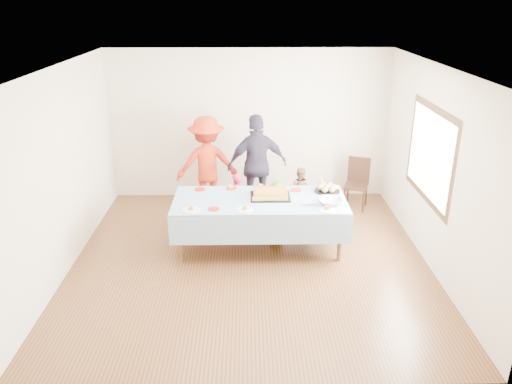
% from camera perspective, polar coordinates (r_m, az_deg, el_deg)
% --- Properties ---
extents(ground, '(5.00, 5.00, 0.00)m').
position_cam_1_polar(ground, '(7.23, -0.67, -7.70)').
color(ground, '#4C3015').
rests_on(ground, ground).
extents(room_walls, '(5.04, 5.04, 2.72)m').
position_cam_1_polar(room_walls, '(6.55, -0.26, 5.96)').
color(room_walls, beige).
rests_on(room_walls, ground).
extents(party_table, '(2.50, 1.10, 0.78)m').
position_cam_1_polar(party_table, '(7.24, 0.43, -1.24)').
color(party_table, '#53321C').
rests_on(party_table, ground).
extents(birthday_cake, '(0.58, 0.44, 0.10)m').
position_cam_1_polar(birthday_cake, '(7.29, 1.65, -0.22)').
color(birthday_cake, black).
rests_on(birthday_cake, party_table).
extents(rolls_tray, '(0.38, 0.38, 0.11)m').
position_cam_1_polar(rolls_tray, '(7.56, 8.14, 0.39)').
color(rolls_tray, black).
rests_on(rolls_tray, party_table).
extents(punch_bowl, '(0.34, 0.34, 0.08)m').
position_cam_1_polar(punch_bowl, '(7.12, 8.55, -1.08)').
color(punch_bowl, silver).
rests_on(punch_bowl, party_table).
extents(party_hat, '(0.11, 0.11, 0.18)m').
position_cam_1_polar(party_hat, '(7.70, 7.45, 1.14)').
color(party_hat, white).
rests_on(party_hat, party_table).
extents(fork_pile, '(0.24, 0.18, 0.07)m').
position_cam_1_polar(fork_pile, '(7.07, 6.13, -1.19)').
color(fork_pile, white).
rests_on(fork_pile, party_table).
extents(plate_red_far_a, '(0.17, 0.17, 0.01)m').
position_cam_1_polar(plate_red_far_a, '(7.62, -6.42, 0.32)').
color(plate_red_far_a, red).
rests_on(plate_red_far_a, party_table).
extents(plate_red_far_b, '(0.17, 0.17, 0.01)m').
position_cam_1_polar(plate_red_far_b, '(7.63, -2.85, 0.44)').
color(plate_red_far_b, red).
rests_on(plate_red_far_b, party_table).
extents(plate_red_far_c, '(0.19, 0.19, 0.01)m').
position_cam_1_polar(plate_red_far_c, '(7.64, 0.56, 0.51)').
color(plate_red_far_c, red).
rests_on(plate_red_far_c, party_table).
extents(plate_red_far_d, '(0.18, 0.18, 0.01)m').
position_cam_1_polar(plate_red_far_d, '(7.57, 4.57, 0.23)').
color(plate_red_far_d, red).
rests_on(plate_red_far_d, party_table).
extents(plate_red_near, '(0.16, 0.16, 0.01)m').
position_cam_1_polar(plate_red_near, '(6.91, -4.84, -1.94)').
color(plate_red_near, red).
rests_on(plate_red_near, party_table).
extents(plate_white_left, '(0.24, 0.24, 0.01)m').
position_cam_1_polar(plate_white_left, '(6.91, -7.43, -2.05)').
color(plate_white_left, white).
rests_on(plate_white_left, party_table).
extents(plate_white_mid, '(0.24, 0.24, 0.01)m').
position_cam_1_polar(plate_white_mid, '(6.86, -1.30, -2.05)').
color(plate_white_mid, white).
rests_on(plate_white_mid, party_table).
extents(plate_white_right, '(0.24, 0.24, 0.01)m').
position_cam_1_polar(plate_white_right, '(6.93, 8.11, -2.00)').
color(plate_white_right, white).
rests_on(plate_white_right, party_table).
extents(dining_chair, '(0.50, 0.50, 0.89)m').
position_cam_1_polar(dining_chair, '(8.97, 11.50, 1.34)').
color(dining_chair, black).
rests_on(dining_chair, ground).
extents(toddler_left, '(0.32, 0.22, 0.86)m').
position_cam_1_polar(toddler_left, '(8.19, -2.22, -0.71)').
color(toddler_left, '#CE1948').
rests_on(toddler_left, ground).
extents(toddler_mid, '(0.49, 0.41, 0.85)m').
position_cam_1_polar(toddler_mid, '(7.86, 2.37, -1.75)').
color(toddler_mid, '#397F2A').
rests_on(toddler_mid, ground).
extents(toddler_right, '(0.46, 0.41, 0.79)m').
position_cam_1_polar(toddler_right, '(8.70, 5.01, 0.36)').
color(toddler_right, '#A8684E').
rests_on(toddler_right, ground).
extents(adult_left, '(1.15, 0.75, 1.66)m').
position_cam_1_polar(adult_left, '(8.62, -5.61, 3.21)').
color(adult_left, red).
rests_on(adult_left, ground).
extents(adult_right, '(1.09, 0.64, 1.73)m').
position_cam_1_polar(adult_right, '(8.41, 0.14, 3.10)').
color(adult_right, '#322D3E').
rests_on(adult_right, ground).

